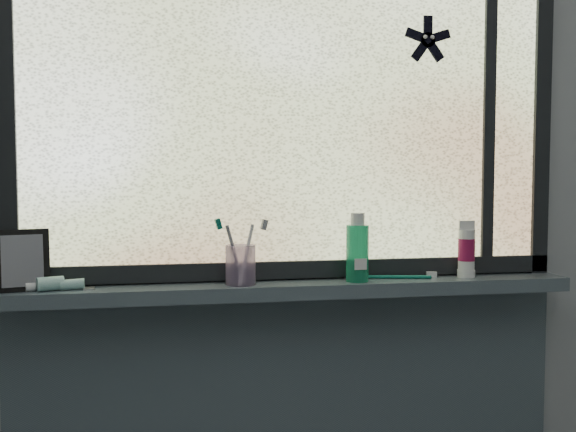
# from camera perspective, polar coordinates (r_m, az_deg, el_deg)

# --- Properties ---
(wall_back) EXTENTS (3.00, 0.01, 2.50)m
(wall_back) POSITION_cam_1_polar(r_m,az_deg,el_deg) (1.88, 0.35, 1.42)
(wall_back) COLOR #9EA3A8
(wall_back) RESTS_ON ground
(windowsill) EXTENTS (1.62, 0.14, 0.04)m
(windowsill) POSITION_cam_1_polar(r_m,az_deg,el_deg) (1.83, 0.78, -6.52)
(windowsill) COLOR #45535C
(windowsill) RESTS_ON wall_back
(window_pane) EXTENTS (1.50, 0.01, 1.00)m
(window_pane) POSITION_cam_1_polar(r_m,az_deg,el_deg) (1.86, 0.48, 10.03)
(window_pane) COLOR silver
(window_pane) RESTS_ON wall_back
(frame_bottom) EXTENTS (1.60, 0.03, 0.05)m
(frame_bottom) POSITION_cam_1_polar(r_m,az_deg,el_deg) (1.87, 0.50, -4.76)
(frame_bottom) COLOR black
(frame_bottom) RESTS_ON windowsill
(frame_left) EXTENTS (0.05, 0.03, 1.10)m
(frame_left) POSITION_cam_1_polar(r_m,az_deg,el_deg) (1.87, -23.81, 9.68)
(frame_left) COLOR black
(frame_left) RESTS_ON wall_back
(frame_right) EXTENTS (0.05, 0.03, 1.10)m
(frame_right) POSITION_cam_1_polar(r_m,az_deg,el_deg) (2.14, 21.56, 8.93)
(frame_right) COLOR black
(frame_right) RESTS_ON wall_back
(frame_mullion) EXTENTS (0.03, 0.03, 1.00)m
(frame_mullion) POSITION_cam_1_polar(r_m,az_deg,el_deg) (2.06, 17.37, 9.26)
(frame_mullion) COLOR black
(frame_mullion) RESTS_ON wall_back
(starfish_sticker) EXTENTS (0.15, 0.02, 0.15)m
(starfish_sticker) POSITION_cam_1_polar(r_m,az_deg,el_deg) (2.00, 12.32, 15.04)
(starfish_sticker) COLOR black
(starfish_sticker) RESTS_ON window_pane
(vanity_mirror) EXTENTS (0.14, 0.09, 0.16)m
(vanity_mirror) POSITION_cam_1_polar(r_m,az_deg,el_deg) (1.81, -22.47, -3.66)
(vanity_mirror) COLOR black
(vanity_mirror) RESTS_ON windowsill
(toothpaste_tube) EXTENTS (0.21, 0.10, 0.04)m
(toothpaste_tube) POSITION_cam_1_polar(r_m,az_deg,el_deg) (1.80, -19.68, -5.67)
(toothpaste_tube) COLOR white
(toothpaste_tube) RESTS_ON windowsill
(toothbrush_cup) EXTENTS (0.09, 0.09, 0.11)m
(toothbrush_cup) POSITION_cam_1_polar(r_m,az_deg,el_deg) (1.78, -4.24, -4.36)
(toothbrush_cup) COLOR #B195C6
(toothbrush_cup) RESTS_ON windowsill
(toothbrush_lying) EXTENTS (0.24, 0.07, 0.02)m
(toothbrush_lying) POSITION_cam_1_polar(r_m,az_deg,el_deg) (1.91, 9.73, -5.28)
(toothbrush_lying) COLOR #0B6553
(toothbrush_lying) RESTS_ON windowsill
(mouthwash_bottle) EXTENTS (0.08, 0.08, 0.16)m
(mouthwash_bottle) POSITION_cam_1_polar(r_m,az_deg,el_deg) (1.84, 6.19, -2.78)
(mouthwash_bottle) COLOR #1FA470
(mouthwash_bottle) RESTS_ON windowsill
(cream_tube) EXTENTS (0.06, 0.06, 0.12)m
(cream_tube) POSITION_cam_1_polar(r_m,az_deg,el_deg) (1.98, 15.58, -2.68)
(cream_tube) COLOR silver
(cream_tube) RESTS_ON windowsill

